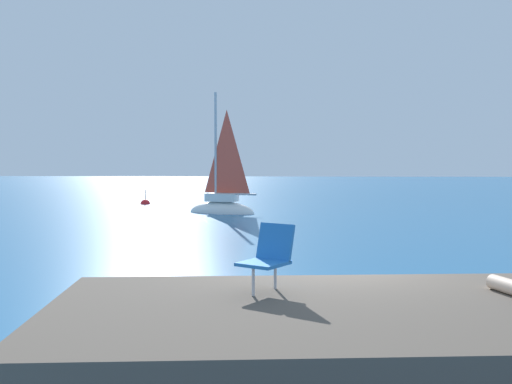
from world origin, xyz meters
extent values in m
plane|color=#236093|center=(0.00, 0.00, 0.00)|extent=(160.00, 160.00, 0.00)
cube|color=brown|center=(0.98, -2.53, 0.49)|extent=(8.56, 4.11, 0.98)
cube|color=#4F4446|center=(2.45, -0.81, 0.00)|extent=(1.37, 1.57, 0.98)
cube|color=#525046|center=(-1.18, -0.54, 0.00)|extent=(1.77, 1.75, 1.06)
ellipsoid|color=white|center=(-3.60, 18.73, 0.00)|extent=(3.50, 2.12, 1.14)
cube|color=white|center=(-3.60, 18.73, 0.76)|extent=(1.63, 1.21, 0.37)
cylinder|color=#B7B7BC|center=(-3.90, 18.83, 3.16)|extent=(0.12, 0.12, 5.18)
cylinder|color=#B2B2B7|center=(-2.92, 18.51, 0.93)|extent=(2.00, 0.75, 0.10)
pyramid|color=#DB4C38|center=(-3.35, 18.65, 2.95)|extent=(1.59, 0.58, 3.94)
cylinder|color=beige|center=(2.07, -2.03, 1.07)|extent=(0.39, 0.72, 0.18)
cube|color=blue|center=(-0.83, -2.05, 1.33)|extent=(0.68, 0.70, 0.04)
cube|color=blue|center=(-0.69, -1.83, 1.56)|extent=(0.49, 0.38, 0.45)
cylinder|color=silver|center=(-0.94, -2.23, 1.16)|extent=(0.04, 0.04, 0.35)
cylinder|color=silver|center=(-0.69, -1.83, 1.16)|extent=(0.04, 0.04, 0.35)
sphere|color=red|center=(-8.61, 24.12, 0.00)|extent=(0.56, 0.56, 0.56)
cylinder|color=black|center=(-8.61, 24.12, 0.55)|extent=(0.06, 0.06, 0.60)
camera|label=1|loc=(-0.57, -8.89, 2.56)|focal=40.95mm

